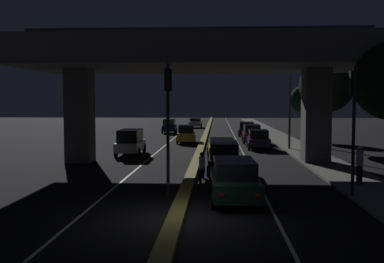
# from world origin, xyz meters

# --- Properties ---
(ground_plane) EXTENTS (200.00, 200.00, 0.00)m
(ground_plane) POSITION_xyz_m (0.00, 0.00, 0.00)
(ground_plane) COLOR black
(lane_line_left_inner) EXTENTS (0.12, 126.00, 0.00)m
(lane_line_left_inner) POSITION_xyz_m (-3.45, 35.00, 0.00)
(lane_line_left_inner) COLOR beige
(lane_line_left_inner) RESTS_ON ground_plane
(lane_line_right_inner) EXTENTS (0.12, 126.00, 0.00)m
(lane_line_right_inner) POSITION_xyz_m (3.45, 35.00, 0.00)
(lane_line_right_inner) COLOR beige
(lane_line_right_inner) RESTS_ON ground_plane
(median_divider) EXTENTS (0.57, 126.00, 0.21)m
(median_divider) POSITION_xyz_m (0.00, 35.00, 0.11)
(median_divider) COLOR olive
(median_divider) RESTS_ON ground_plane
(sidewalk_right) EXTENTS (2.89, 126.00, 0.14)m
(sidewalk_right) POSITION_xyz_m (8.37, 28.00, 0.07)
(sidewalk_right) COLOR slate
(sidewalk_right) RESTS_ON ground_plane
(elevated_overpass) EXTENTS (22.83, 9.49, 8.93)m
(elevated_overpass) POSITION_xyz_m (0.00, 14.50, 6.83)
(elevated_overpass) COLOR #5B5956
(elevated_overpass) RESTS_ON ground_plane
(traffic_light_left_of_median) EXTENTS (0.30, 0.49, 5.64)m
(traffic_light_left_of_median) POSITION_xyz_m (-0.69, 3.71, 3.83)
(traffic_light_left_of_median) COLOR black
(traffic_light_left_of_median) RESTS_ON ground_plane
(traffic_light_right_of_median) EXTENTS (0.30, 0.49, 5.51)m
(traffic_light_right_of_median) POSITION_xyz_m (7.02, 3.71, 3.74)
(traffic_light_right_of_median) COLOR black
(traffic_light_right_of_median) RESTS_ON ground_plane
(street_lamp) EXTENTS (1.98, 0.32, 7.67)m
(street_lamp) POSITION_xyz_m (7.19, 22.73, 4.53)
(street_lamp) COLOR #2D2D30
(street_lamp) RESTS_ON ground_plane
(car_dark_green_lead) EXTENTS (2.13, 4.87, 1.69)m
(car_dark_green_lead) POSITION_xyz_m (2.10, 3.09, 0.89)
(car_dark_green_lead) COLOR black
(car_dark_green_lead) RESTS_ON ground_plane
(car_black_second) EXTENTS (1.92, 4.42, 1.76)m
(car_black_second) POSITION_xyz_m (1.80, 10.40, 0.93)
(car_black_second) COLOR black
(car_black_second) RESTS_ON ground_plane
(car_taxi_yellow_third) EXTENTS (2.17, 4.38, 1.46)m
(car_taxi_yellow_third) POSITION_xyz_m (1.71, 16.98, 0.76)
(car_taxi_yellow_third) COLOR gold
(car_taxi_yellow_third) RESTS_ON ground_plane
(car_dark_blue_fourth) EXTENTS (2.01, 4.17, 1.65)m
(car_dark_blue_fourth) POSITION_xyz_m (4.96, 23.74, 0.85)
(car_dark_blue_fourth) COLOR #141938
(car_dark_blue_fourth) RESTS_ON ground_plane
(car_dark_red_fifth) EXTENTS (1.92, 4.35, 1.78)m
(car_dark_red_fifth) POSITION_xyz_m (4.87, 29.84, 0.96)
(car_dark_red_fifth) COLOR #591414
(car_dark_red_fifth) RESTS_ON ground_plane
(car_dark_blue_sixth) EXTENTS (2.13, 4.83, 1.65)m
(car_dark_blue_sixth) POSITION_xyz_m (4.90, 38.49, 0.88)
(car_dark_blue_sixth) COLOR #141938
(car_dark_blue_sixth) RESTS_ON ground_plane
(car_white_lead_oncoming) EXTENTS (1.96, 4.65, 1.95)m
(car_white_lead_oncoming) POSITION_xyz_m (-5.24, 18.74, 1.03)
(car_white_lead_oncoming) COLOR silver
(car_white_lead_oncoming) RESTS_ON ground_plane
(car_taxi_yellow_second_oncoming) EXTENTS (2.00, 4.41, 1.75)m
(car_taxi_yellow_second_oncoming) POSITION_xyz_m (-1.68, 29.19, 0.90)
(car_taxi_yellow_second_oncoming) COLOR gold
(car_taxi_yellow_second_oncoming) RESTS_ON ground_plane
(car_dark_blue_third_oncoming) EXTENTS (1.89, 4.01, 1.80)m
(car_dark_blue_third_oncoming) POSITION_xyz_m (-4.83, 43.02, 0.94)
(car_dark_blue_third_oncoming) COLOR #141938
(car_dark_blue_third_oncoming) RESTS_ON ground_plane
(car_white_fourth_oncoming) EXTENTS (2.07, 4.07, 1.48)m
(car_white_fourth_oncoming) POSITION_xyz_m (-2.04, 55.44, 0.76)
(car_white_fourth_oncoming) COLOR silver
(car_white_fourth_oncoming) RESTS_ON ground_plane
(motorcycle_blue_filtering_near) EXTENTS (0.34, 1.94, 1.48)m
(motorcycle_blue_filtering_near) POSITION_xyz_m (0.62, 7.60, 0.63)
(motorcycle_blue_filtering_near) COLOR black
(motorcycle_blue_filtering_near) RESTS_ON ground_plane
(pedestrian_on_sidewalk) EXTENTS (0.33, 0.33, 1.83)m
(pedestrian_on_sidewalk) POSITION_xyz_m (8.17, 6.39, 1.07)
(pedestrian_on_sidewalk) COLOR black
(pedestrian_on_sidewalk) RESTS_ON sidewalk_right
(roadside_tree_kerbside_mid) EXTENTS (4.71, 4.71, 7.84)m
(roadside_tree_kerbside_mid) POSITION_xyz_m (10.86, 24.34, 5.48)
(roadside_tree_kerbside_mid) COLOR #2D2116
(roadside_tree_kerbside_mid) RESTS_ON ground_plane
(roadside_tree_kerbside_far) EXTENTS (2.98, 2.98, 5.84)m
(roadside_tree_kerbside_far) POSITION_xyz_m (10.67, 33.74, 4.32)
(roadside_tree_kerbside_far) COLOR #2D2116
(roadside_tree_kerbside_far) RESTS_ON ground_plane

